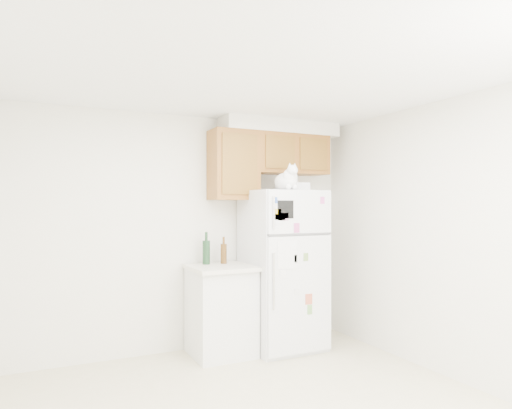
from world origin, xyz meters
TOP-DOWN VIEW (x-y plane):
  - room_shell at (0.12, 0.24)m, footprint 3.84×4.04m
  - refrigerator at (0.99, 1.61)m, footprint 0.76×0.78m
  - base_counter at (0.30, 1.68)m, footprint 0.64×0.64m
  - cat at (0.94, 1.42)m, footprint 0.27×0.40m
  - storage_box_back at (1.09, 1.73)m, footprint 0.19×0.15m
  - storage_box_front at (1.21, 1.56)m, footprint 0.17×0.14m
  - bottle_green at (0.19, 1.84)m, footprint 0.08×0.08m
  - bottle_amber at (0.38, 1.81)m, footprint 0.07×0.07m

SIDE VIEW (x-z plane):
  - base_counter at x=0.30m, z-range 0.00..0.92m
  - refrigerator at x=0.99m, z-range 0.00..1.70m
  - bottle_amber at x=0.38m, z-range 0.92..1.21m
  - bottle_green at x=0.19m, z-range 0.92..1.26m
  - room_shell at x=0.12m, z-range 0.41..2.93m
  - storage_box_front at x=1.21m, z-range 1.70..1.79m
  - storage_box_back at x=1.09m, z-range 1.70..1.80m
  - cat at x=0.94m, z-range 1.66..1.95m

